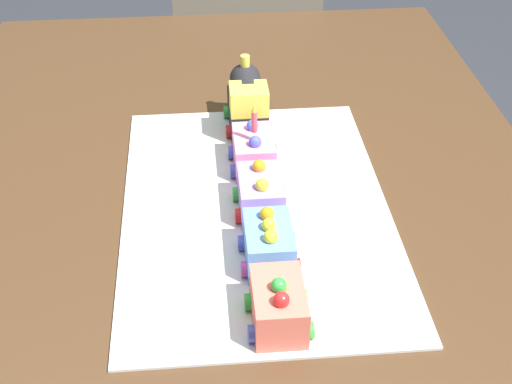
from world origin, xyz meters
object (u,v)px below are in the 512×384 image
Objects in this scene: chair at (251,56)px; cake_car_tanker_sky_blue at (269,244)px; cake_locomotive at (247,103)px; dining_table at (239,235)px; cake_car_flatbed_bubblegum at (254,151)px; cake_car_caboose_lavender at (261,194)px; birthday_candle at (254,119)px; cake_car_hopper_coral at (279,306)px.

chair is 8.60× the size of cake_car_tanker_sky_blue.
dining_table is at bearing -9.66° from cake_locomotive.
dining_table is at bearing -36.60° from cake_car_flatbed_bubblegum.
cake_car_caboose_lavender is 2.09× the size of birthday_candle.
cake_locomotive is at bearing 170.34° from dining_table.
cake_car_tanker_sky_blue is at bearing 8.20° from dining_table.
dining_table is at bearing -44.93° from birthday_candle.
cake_car_hopper_coral is (0.32, 0.03, 0.14)m from dining_table.
cake_car_caboose_lavender is (1.11, -0.08, 0.30)m from chair.
cake_car_caboose_lavender is at bearing 0.00° from cake_car_flatbed_bubblegum.
cake_locomotive reaches higher than cake_car_caboose_lavender.
chair is at bearing 176.08° from cake_car_caboose_lavender.
cake_car_tanker_sky_blue is (0.12, 0.00, 0.00)m from cake_car_caboose_lavender.
chair is at bearing 174.97° from cake_locomotive.
cake_car_caboose_lavender is (0.25, 0.00, -0.02)m from cake_locomotive.
chair reaches higher than dining_table.
dining_table is 10.00× the size of cake_locomotive.
cake_locomotive is 1.40× the size of cake_car_flatbed_bubblegum.
chair reaches higher than cake_car_tanker_sky_blue.
cake_car_caboose_lavender is 1.00× the size of cake_car_hopper_coral.
cake_locomotive is at bearing 93.23° from chair.
cake_car_flatbed_bubblegum and cake_car_caboose_lavender have the same top height.
chair reaches higher than cake_car_flatbed_bubblegum.
cake_locomotive is 2.93× the size of birthday_candle.
dining_table is 29.32× the size of birthday_candle.
cake_car_caboose_lavender is at bearing 94.34° from chair.
cake_car_tanker_sky_blue and cake_car_hopper_coral have the same top height.
chair reaches higher than cake_car_hopper_coral.
cake_car_tanker_sky_blue reaches higher than dining_table.
cake_car_flatbed_bubblegum is 1.00× the size of cake_car_hopper_coral.
chair is 1.07m from birthday_candle.
chair is 1.27m from cake_car_tanker_sky_blue.
chair is at bearing 175.66° from birthday_candle.
cake_locomotive reaches higher than dining_table.
birthday_candle reaches higher than cake_car_flatbed_bubblegum.
cake_car_caboose_lavender is 0.13m from birthday_candle.
birthday_candle reaches higher than cake_car_caboose_lavender.
cake_car_hopper_coral is (0.35, 0.00, 0.00)m from cake_car_flatbed_bubblegum.
birthday_candle is (-0.03, 0.03, 0.21)m from dining_table.
cake_car_hopper_coral is 0.35m from birthday_candle.
cake_car_caboose_lavender is (0.12, 0.00, 0.00)m from cake_car_flatbed_bubblegum.
cake_car_flatbed_bubblegum reaches higher than dining_table.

